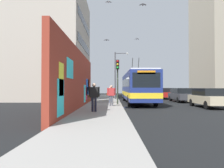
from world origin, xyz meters
The scene contains 16 objects.
ground_plane centered at (0.00, 0.00, 0.00)m, with size 80.00×80.00×0.00m, color black.
sidewalk_slab centered at (0.00, 1.60, 0.07)m, with size 48.00×3.20×0.15m, color gray.
graffiti_wall centered at (-3.70, 3.35, 2.17)m, with size 14.60×0.32×4.35m.
building_far_left centered at (10.22, 9.20, 7.56)m, with size 13.62×8.82×15.11m.
city_bus centered at (2.70, -1.80, 1.77)m, with size 11.65×2.58×4.96m.
parked_car_champagne centered at (-2.05, -7.00, 0.83)m, with size 4.30×1.75×1.58m.
parked_car_dark_gray centered at (4.44, -7.00, 0.83)m, with size 4.46×1.78×1.58m.
parked_car_red centered at (10.61, -7.00, 0.83)m, with size 4.39×1.89×1.58m.
parked_car_silver centered at (16.44, -7.00, 0.83)m, with size 4.59×1.75×1.58m.
pedestrian_near_wall centered at (-6.13, 1.96, 1.19)m, with size 0.24×0.77×1.76m.
pedestrian_at_curb centered at (-2.29, 0.90, 1.13)m, with size 0.22×0.67×1.67m.
pedestrian_midblock centered at (1.11, 1.01, 1.06)m, with size 0.22×0.72×1.58m.
traffic_light centered at (-0.61, 0.35, 2.83)m, with size 0.49×0.28×3.98m.
street_lamp centered at (7.48, 0.23, 3.68)m, with size 0.44×1.81×6.09m.
flying_pigeons centered at (1.13, -0.25, 7.93)m, with size 7.51×3.94×3.16m.
curbside_puddle centered at (-1.99, -0.60, 0.00)m, with size 1.37×1.37×0.00m, color black.
Camera 1 is at (-18.60, 0.83, 1.62)m, focal length 32.45 mm.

